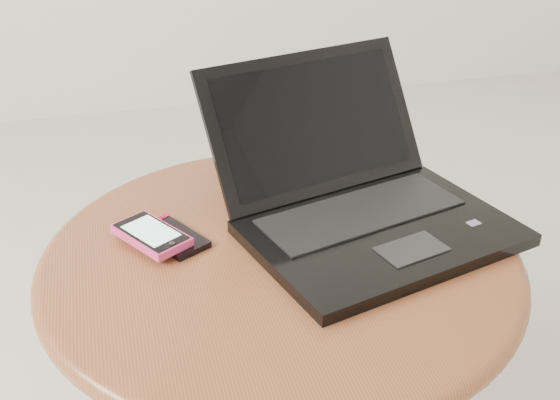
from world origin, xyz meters
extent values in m
cylinder|color=#642F15|center=(-0.07, 0.05, 0.26)|extent=(0.10, 0.10, 0.46)
cylinder|color=brown|center=(-0.07, 0.05, 0.51)|extent=(0.63, 0.63, 0.03)
torus|color=brown|center=(-0.07, 0.05, 0.51)|extent=(0.66, 0.66, 0.03)
cube|color=black|center=(0.07, 0.04, 0.53)|extent=(0.41, 0.33, 0.02)
cube|color=black|center=(0.06, 0.09, 0.54)|extent=(0.32, 0.18, 0.00)
cube|color=black|center=(0.09, -0.02, 0.54)|extent=(0.10, 0.08, 0.00)
cube|color=red|center=(0.20, 0.02, 0.54)|extent=(0.02, 0.02, 0.00)
cube|color=black|center=(0.02, 0.22, 0.64)|extent=(0.37, 0.21, 0.19)
cube|color=black|center=(0.02, 0.21, 0.64)|extent=(0.32, 0.17, 0.16)
cube|color=black|center=(-0.21, 0.11, 0.53)|extent=(0.10, 0.12, 0.01)
cube|color=#C20835|center=(-0.23, 0.16, 0.53)|extent=(0.05, 0.03, 0.00)
cube|color=#D53571|center=(-0.24, 0.11, 0.54)|extent=(0.11, 0.13, 0.01)
cube|color=black|center=(-0.24, 0.11, 0.55)|extent=(0.10, 0.12, 0.00)
cube|color=#C7EDF4|center=(-0.24, 0.11, 0.55)|extent=(0.08, 0.09, 0.00)
cylinder|color=black|center=(-0.22, 0.07, 0.55)|extent=(0.01, 0.01, 0.00)
camera|label=1|loc=(-0.28, -0.73, 1.05)|focal=45.25mm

